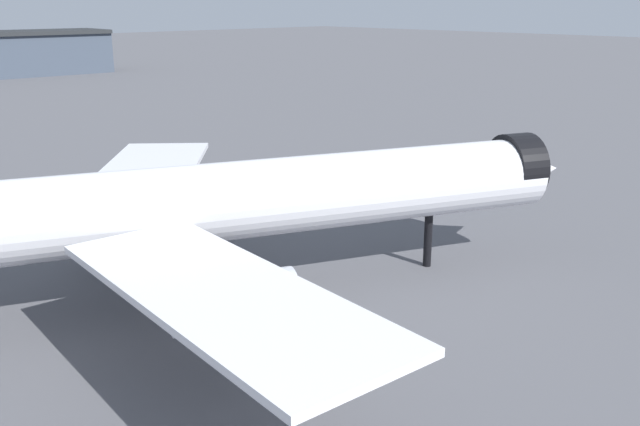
# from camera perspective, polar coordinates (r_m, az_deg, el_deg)

# --- Properties ---
(ground) EXTENTS (900.00, 900.00, 0.00)m
(ground) POSITION_cam_1_polar(r_m,az_deg,el_deg) (55.48, -6.86, -7.09)
(ground) COLOR #56565B
(airliner_near_gate) EXTENTS (59.50, 53.24, 17.45)m
(airliner_near_gate) POSITION_cam_1_polar(r_m,az_deg,el_deg) (53.83, -7.80, 0.84)
(airliner_near_gate) COLOR white
(airliner_near_gate) RESTS_ON ground
(service_truck_front) EXTENTS (5.53, 5.50, 3.00)m
(service_truck_front) POSITION_cam_1_polar(r_m,az_deg,el_deg) (84.98, 10.54, 2.44)
(service_truck_front) COLOR black
(service_truck_front) RESTS_ON ground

